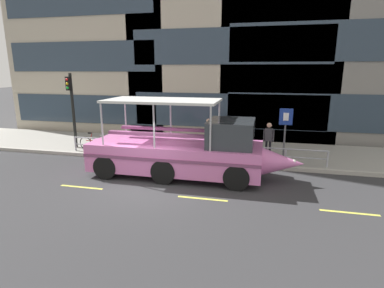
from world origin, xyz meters
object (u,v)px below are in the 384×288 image
at_px(leaned_bicycle, 94,143).
at_px(pedestrian_near_bow, 269,137).
at_px(pedestrian_mid_left, 208,132).
at_px(duck_tour_boat, 187,152).
at_px(traffic_light_pole, 72,103).
at_px(parking_sign, 285,126).

distance_m(leaned_bicycle, pedestrian_near_bow, 9.24).
relative_size(pedestrian_near_bow, pedestrian_mid_left, 1.02).
xyz_separation_m(leaned_bicycle, duck_tour_boat, (5.84, -2.41, 0.52)).
height_order(traffic_light_pole, pedestrian_near_bow, traffic_light_pole).
distance_m(parking_sign, pedestrian_mid_left, 4.05).
bearing_deg(pedestrian_near_bow, pedestrian_mid_left, 166.01).
xyz_separation_m(parking_sign, duck_tour_boat, (-4.08, -2.52, -0.83)).
distance_m(pedestrian_near_bow, pedestrian_mid_left, 3.21).
xyz_separation_m(parking_sign, pedestrian_mid_left, (-3.84, 1.13, -0.67)).
bearing_deg(parking_sign, leaned_bicycle, -179.39).
relative_size(parking_sign, leaned_bicycle, 1.46).
relative_size(leaned_bicycle, duck_tour_boat, 0.19).
distance_m(duck_tour_boat, pedestrian_mid_left, 3.66).
xyz_separation_m(traffic_light_pole, parking_sign, (11.25, -0.16, -0.75)).
bearing_deg(traffic_light_pole, pedestrian_near_bow, 1.07).
bearing_deg(pedestrian_near_bow, leaned_bicycle, -177.14).
distance_m(traffic_light_pole, pedestrian_near_bow, 10.63).
bearing_deg(traffic_light_pole, leaned_bicycle, -11.19).
relative_size(traffic_light_pole, pedestrian_near_bow, 2.30).
distance_m(leaned_bicycle, pedestrian_mid_left, 6.24).
relative_size(parking_sign, pedestrian_near_bow, 1.42).
height_order(traffic_light_pole, parking_sign, traffic_light_pole).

